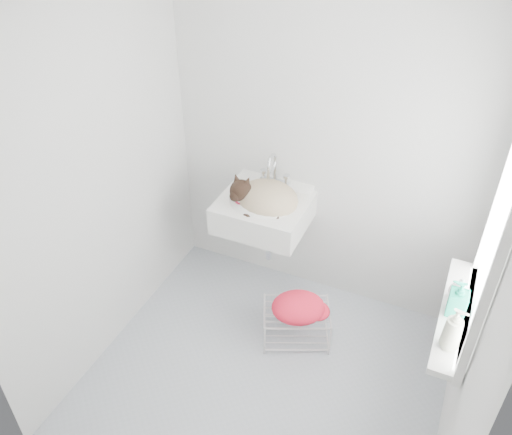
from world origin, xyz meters
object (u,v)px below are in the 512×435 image
at_px(cat, 264,197).
at_px(bottle_a, 448,346).
at_px(bottle_b, 454,313).
at_px(sink, 264,201).
at_px(wire_rack, 296,322).
at_px(bottle_c, 457,298).

xyz_separation_m(cat, bottle_a, (1.33, -0.78, -0.04)).
distance_m(bottle_a, bottle_b, 0.24).
height_order(sink, cat, cat).
height_order(sink, bottle_b, sink).
xyz_separation_m(sink, bottle_b, (1.34, -0.56, 0.00)).
height_order(sink, bottle_a, sink).
relative_size(wire_rack, bottle_b, 2.06).
bearing_deg(bottle_a, sink, 149.13).
bearing_deg(bottle_c, sink, 161.87).
relative_size(sink, bottle_a, 2.87).
distance_m(bottle_a, bottle_c, 0.36).
xyz_separation_m(bottle_a, bottle_c, (0.00, 0.36, 0.00)).
distance_m(cat, wire_rack, 0.89).
bearing_deg(wire_rack, cat, 140.54).
bearing_deg(bottle_a, bottle_c, 90.00).
height_order(sink, bottle_c, sink).
xyz_separation_m(wire_rack, bottle_a, (0.94, -0.46, 0.70)).
relative_size(wire_rack, bottle_c, 3.03).
bearing_deg(bottle_c, wire_rack, 173.78).
bearing_deg(cat, wire_rack, -42.39).
bearing_deg(wire_rack, bottle_a, -26.30).
height_order(sink, wire_rack, sink).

